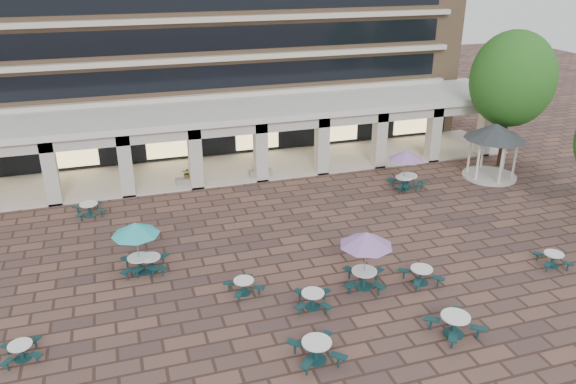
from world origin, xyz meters
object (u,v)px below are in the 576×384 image
(planter_left, at_px, (188,179))
(planter_right, at_px, (260,170))
(picnic_table_0, at_px, (21,350))
(gazebo, at_px, (495,138))
(picnic_table_2, at_px, (313,298))

(planter_left, distance_m, planter_right, 4.84)
(picnic_table_0, relative_size, gazebo, 0.40)
(gazebo, height_order, planter_left, gazebo)
(picnic_table_2, height_order, planter_right, planter_right)
(gazebo, bearing_deg, picnic_table_0, -159.25)
(picnic_table_2, xyz_separation_m, planter_left, (-3.10, 15.14, 0.02))
(picnic_table_0, distance_m, planter_left, 17.12)
(picnic_table_2, distance_m, planter_left, 15.45)
(gazebo, distance_m, planter_right, 15.41)
(gazebo, bearing_deg, planter_right, 162.46)
(picnic_table_0, xyz_separation_m, planter_left, (8.20, 15.03, 0.06))
(picnic_table_2, bearing_deg, planter_right, 100.37)
(picnic_table_2, height_order, planter_left, planter_left)
(picnic_table_0, bearing_deg, planter_left, 54.49)
(picnic_table_2, xyz_separation_m, planter_right, (1.74, 15.14, 0.03))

